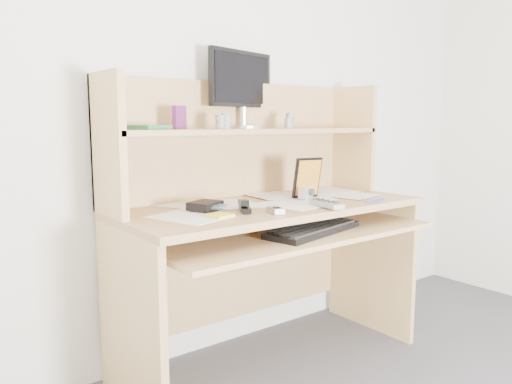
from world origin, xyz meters
TOP-DOWN VIEW (x-y plane):
  - back_wall at (0.00, 1.80)m, footprint 3.60×0.04m
  - desk at (0.00, 1.56)m, footprint 1.40×0.70m
  - paper_clutter at (0.00, 1.48)m, footprint 1.32×0.54m
  - keyboard at (0.05, 1.26)m, footprint 0.51×0.27m
  - tv_remote at (0.12, 1.26)m, footprint 0.10×0.20m
  - flip_phone at (-0.14, 1.29)m, footprint 0.06×0.09m
  - stapler at (-0.21, 1.39)m, footprint 0.10×0.14m
  - wallet at (-0.33, 1.51)m, footprint 0.16×0.14m
  - sticky_note_pad at (-0.36, 1.36)m, footprint 0.10×0.10m
  - digital_camera at (0.20, 1.48)m, footprint 0.10×0.07m
  - game_case at (0.22, 1.48)m, footprint 0.14×0.04m
  - blue_pen at (0.39, 1.22)m, footprint 0.14×0.02m
  - card_box at (-0.36, 1.65)m, footprint 0.07×0.05m
  - shelf_book at (-0.51, 1.67)m, footprint 0.17×0.20m
  - chip_stack_a at (-0.19, 1.60)m, footprint 0.04×0.04m
  - chip_stack_b at (-0.17, 1.59)m, footprint 0.06×0.06m
  - chip_stack_c at (0.19, 1.59)m, footprint 0.05×0.05m
  - chip_stack_d at (0.22, 1.61)m, footprint 0.04×0.04m
  - monitor at (0.02, 1.73)m, footprint 0.41×0.21m

SIDE VIEW (x-z plane):
  - keyboard at x=0.05m, z-range 0.65..0.68m
  - desk at x=0.00m, z-range 0.04..1.34m
  - paper_clutter at x=0.00m, z-range 0.75..0.76m
  - sticky_note_pad at x=-0.36m, z-range 0.75..0.76m
  - blue_pen at x=0.39m, z-range 0.76..0.76m
  - tv_remote at x=0.12m, z-range 0.76..0.78m
  - flip_phone at x=-0.14m, z-range 0.76..0.78m
  - wallet at x=-0.33m, z-range 0.76..0.79m
  - stapler at x=-0.21m, z-range 0.76..0.80m
  - digital_camera at x=0.20m, z-range 0.76..0.81m
  - game_case at x=0.22m, z-range 0.76..0.95m
  - shelf_book at x=-0.51m, z-range 1.08..1.10m
  - chip_stack_c at x=0.19m, z-range 1.08..1.13m
  - chip_stack_a at x=-0.19m, z-range 1.08..1.14m
  - chip_stack_b at x=-0.17m, z-range 1.08..1.15m
  - chip_stack_d at x=0.22m, z-range 1.08..1.15m
  - card_box at x=-0.36m, z-range 1.08..1.18m
  - back_wall at x=0.00m, z-range 0.00..2.50m
  - monitor at x=0.02m, z-range 1.09..1.46m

